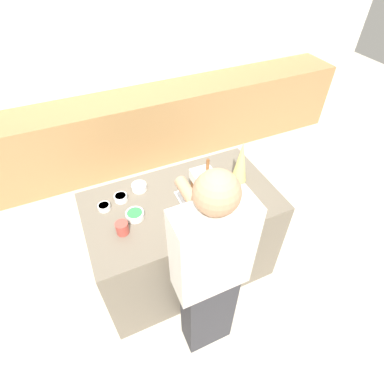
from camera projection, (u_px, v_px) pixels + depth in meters
ground_plane at (184, 266)px, 2.92m from camera, size 12.00×12.00×0.00m
wall_back at (108, 54)px, 3.43m from camera, size 8.00×0.05×2.60m
back_cabinet_block at (127, 132)px, 3.81m from camera, size 6.00×0.60×0.90m
kitchen_island at (183, 237)px, 2.60m from camera, size 1.48×0.84×0.91m
baking_tray at (204, 197)px, 2.31m from camera, size 0.38×0.29×0.01m
gingerbread_house at (204, 185)px, 2.22m from camera, size 0.16×0.19×0.32m
decorative_tree at (241, 162)px, 2.33m from camera, size 0.13×0.13×0.37m
candy_bowl_far_right at (139, 187)px, 2.36m from camera, size 0.12×0.12×0.05m
candy_bowl_near_tray_left at (121, 198)px, 2.27m from camera, size 0.10×0.10×0.05m
candy_bowl_front_corner at (135, 215)px, 2.15m from camera, size 0.13×0.13×0.05m
candy_bowl_beside_tree at (104, 207)px, 2.21m from camera, size 0.09×0.09×0.04m
mug at (122, 228)px, 2.04m from camera, size 0.09×0.09×0.09m
person at (210, 275)px, 1.85m from camera, size 0.45×0.57×1.72m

